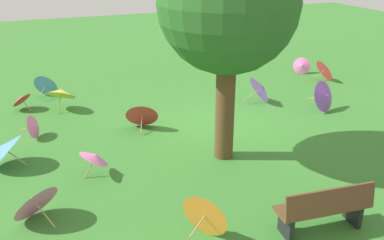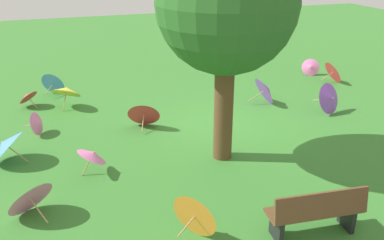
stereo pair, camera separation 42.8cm
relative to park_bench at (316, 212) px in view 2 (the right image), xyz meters
name	(u,v)px [view 2 (the right image)]	position (x,y,z in m)	size (l,w,h in m)	color
ground	(219,130)	(-0.11, -4.41, -0.47)	(40.00, 40.00, 0.00)	#387A2D
park_bench	(316,212)	(0.00, 0.00, 0.00)	(1.64, 0.63, 0.90)	brown
shade_tree	(227,5)	(0.36, -3.05, 2.90)	(2.86, 2.86, 4.83)	brown
parasol_pink_0	(93,155)	(3.21, -3.25, -0.03)	(0.70, 0.72, 0.65)	tan
parasol_purple_0	(331,98)	(-3.56, -4.50, -0.02)	(1.01, 0.91, 0.89)	tan
parasol_pink_1	(29,197)	(4.44, -2.10, -0.08)	(1.03, 0.96, 0.77)	tan
parasol_purple_1	(266,89)	(-2.22, -5.81, -0.03)	(0.90, 0.92, 0.88)	tan
parasol_red_0	(144,113)	(1.66, -5.27, -0.07)	(1.00, 0.91, 0.80)	tan
parasol_blue_0	(54,83)	(3.82, -8.74, -0.08)	(0.88, 0.83, 0.78)	tan
parasol_pink_3	(38,123)	(4.30, -5.65, -0.16)	(0.60, 0.65, 0.61)	tan
parasol_red_1	(27,96)	(4.61, -7.81, -0.13)	(0.76, 0.77, 0.58)	tan
parasol_red_2	(334,71)	(-5.48, -6.91, -0.08)	(0.76, 0.85, 0.78)	tan
parasol_yellow_0	(66,90)	(3.50, -7.36, 0.07)	(1.12, 1.11, 0.83)	tan
parasol_orange_1	(196,214)	(1.83, -0.64, -0.05)	(0.80, 0.83, 0.83)	tan
parasol_blue_1	(5,145)	(4.96, -4.33, -0.03)	(0.98, 1.07, 0.82)	tan
parasol_pink_4	(311,67)	(-5.19, -7.89, -0.16)	(0.74, 0.69, 0.62)	tan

